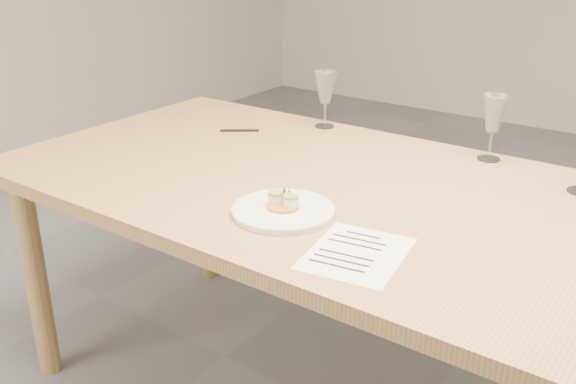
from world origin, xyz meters
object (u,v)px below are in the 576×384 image
Objects in this scene: ballpoint_pen at (240,130)px; wine_glass_0 at (325,89)px; wine_glass_1 at (494,115)px; dinner_plate at (283,210)px; recipe_sheet at (356,253)px; dining_table at (415,229)px.

ballpoint_pen is 0.32m from wine_glass_0.
wine_glass_1 is (0.78, 0.22, 0.13)m from ballpoint_pen.
wine_glass_0 reaches higher than dinner_plate.
wine_glass_1 is (0.26, 0.67, 0.12)m from dinner_plate.
wine_glass_0 reaches higher than recipe_sheet.
wine_glass_1 reaches higher than dinner_plate.
dinner_plate is at bearing 153.89° from recipe_sheet.
wine_glass_1 reaches higher than dining_table.
wine_glass_0 is (-0.57, 0.75, 0.13)m from recipe_sheet.
dinner_plate is at bearing -133.90° from dining_table.
recipe_sheet is at bearing -16.75° from dinner_plate.
recipe_sheet is 1.43× the size of wine_glass_0.
wine_glass_1 is at bearing 0.00° from wine_glass_0.
dinner_plate is 0.69m from ballpoint_pen.
wine_glass_0 is 0.58m from wine_glass_1.
dinner_plate is 1.29× the size of wine_glass_0.
wine_glass_0 reaches higher than ballpoint_pen.
recipe_sheet is 0.93m from ballpoint_pen.
wine_glass_1 is (0.58, 0.00, 0.00)m from wine_glass_0.
dinner_plate is at bearing -111.08° from wine_glass_1.
dinner_plate is at bearing -79.27° from ballpoint_pen.
wine_glass_1 is (0.01, 0.75, 0.13)m from recipe_sheet.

